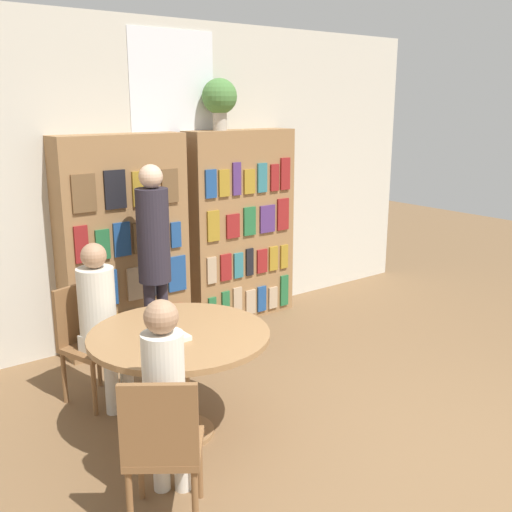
% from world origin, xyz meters
% --- Properties ---
extents(ground_plane, '(16.00, 16.00, 0.00)m').
position_xyz_m(ground_plane, '(0.00, 0.00, 0.00)').
color(ground_plane, brown).
extents(wall_back, '(6.40, 0.07, 3.00)m').
position_xyz_m(wall_back, '(0.00, 3.27, 1.51)').
color(wall_back, beige).
rests_on(wall_back, ground_plane).
extents(bookshelf_left, '(1.20, 0.34, 1.97)m').
position_xyz_m(bookshelf_left, '(-0.66, 3.07, 0.98)').
color(bookshelf_left, olive).
rests_on(bookshelf_left, ground_plane).
extents(bookshelf_right, '(1.20, 0.34, 1.97)m').
position_xyz_m(bookshelf_right, '(0.66, 3.07, 0.98)').
color(bookshelf_right, olive).
rests_on(bookshelf_right, ground_plane).
extents(flower_vase, '(0.34, 0.34, 0.50)m').
position_xyz_m(flower_vase, '(0.42, 3.08, 2.28)').
color(flower_vase, '#B7AD9E').
rests_on(flower_vase, bookshelf_right).
extents(reading_table, '(1.22, 1.22, 0.75)m').
position_xyz_m(reading_table, '(-1.08, 1.38, 0.63)').
color(reading_table, olive).
rests_on(reading_table, ground_plane).
extents(chair_near_camera, '(0.56, 0.56, 0.90)m').
position_xyz_m(chair_near_camera, '(-1.63, 0.62, 0.50)').
color(chair_near_camera, brown).
rests_on(chair_near_camera, ground_plane).
extents(chair_left_side, '(0.50, 0.50, 0.90)m').
position_xyz_m(chair_left_side, '(-1.37, 2.28, 0.50)').
color(chair_left_side, brown).
rests_on(chair_left_side, ground_plane).
extents(seated_reader_left, '(0.36, 0.41, 1.26)m').
position_xyz_m(seated_reader_left, '(-1.31, 2.11, 0.72)').
color(seated_reader_left, beige).
rests_on(seated_reader_left, ground_plane).
extents(seated_reader_right, '(0.37, 0.39, 1.25)m').
position_xyz_m(seated_reader_right, '(-1.52, 0.77, 0.70)').
color(seated_reader_right, silver).
rests_on(seated_reader_right, ground_plane).
extents(librarian_standing, '(0.28, 0.55, 1.75)m').
position_xyz_m(librarian_standing, '(-0.62, 2.57, 1.06)').
color(librarian_standing, '#28232D').
rests_on(librarian_standing, ground_plane).
extents(open_book_on_table, '(0.24, 0.18, 0.03)m').
position_xyz_m(open_book_on_table, '(-1.20, 1.30, 0.77)').
color(open_book_on_table, silver).
rests_on(open_book_on_table, reading_table).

